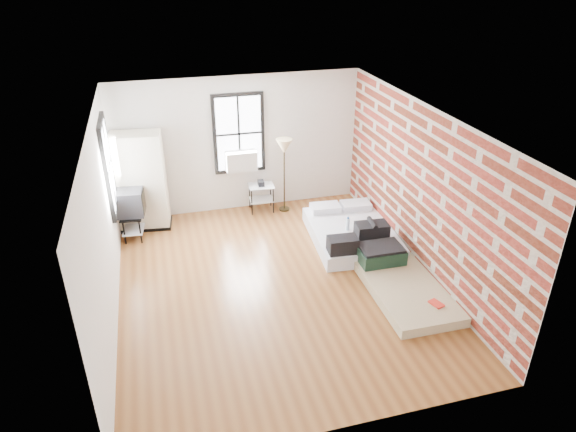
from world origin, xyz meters
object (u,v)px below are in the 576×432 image
object	(u,v)px
wardrobe	(141,182)
floor_lamp	(284,150)
mattress_bare	(399,280)
tv_stand	(131,203)
mattress_main	(352,232)
side_table	(261,190)

from	to	relation	value
wardrobe	floor_lamp	world-z (taller)	wardrobe
mattress_bare	tv_stand	size ratio (longest dim) A/B	2.11
mattress_bare	wardrobe	bearing A→B (deg)	141.15
mattress_bare	wardrobe	world-z (taller)	wardrobe
mattress_main	tv_stand	size ratio (longest dim) A/B	2.13
side_table	mattress_main	bearing A→B (deg)	-51.38
side_table	tv_stand	xyz separation A→B (m)	(-2.59, -0.44, 0.25)
floor_lamp	mattress_main	bearing A→B (deg)	-60.84
side_table	tv_stand	world-z (taller)	tv_stand
side_table	floor_lamp	distance (m)	1.00
mattress_main	mattress_bare	xyz separation A→B (m)	(0.18, -1.61, -0.04)
mattress_main	floor_lamp	size ratio (longest dim) A/B	1.35
wardrobe	mattress_main	bearing A→B (deg)	-16.54
mattress_main	tv_stand	world-z (taller)	tv_stand
mattress_bare	side_table	distance (m)	3.68
mattress_main	floor_lamp	bearing A→B (deg)	123.65
tv_stand	mattress_bare	bearing A→B (deg)	-27.81
tv_stand	wardrobe	bearing A→B (deg)	67.12
floor_lamp	tv_stand	distance (m)	3.14
mattress_bare	tv_stand	xyz separation A→B (m)	(-4.14, 2.88, 0.57)
mattress_main	side_table	bearing A→B (deg)	133.11
mattress_bare	floor_lamp	bearing A→B (deg)	109.32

